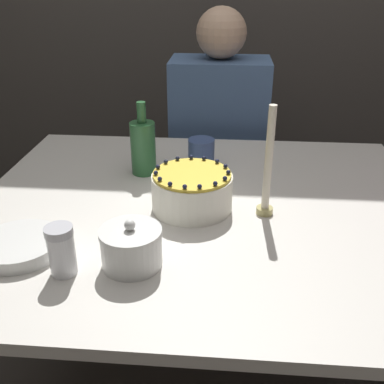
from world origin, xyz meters
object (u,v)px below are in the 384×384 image
at_px(cake, 192,191).
at_px(bottle, 143,147).
at_px(candle, 268,172).
at_px(sugar_shaker, 61,250).
at_px(person_man_blue_shirt, 218,170).
at_px(sugar_bowl, 131,247).

xyz_separation_m(cake, bottle, (-0.17, 0.22, 0.04)).
height_order(cake, candle, candle).
xyz_separation_m(sugar_shaker, person_man_blue_shirt, (0.30, 1.06, -0.27)).
height_order(cake, person_man_blue_shirt, person_man_blue_shirt).
distance_m(bottle, person_man_blue_shirt, 0.65).
bearing_deg(person_man_blue_shirt, cake, 86.03).
distance_m(sugar_bowl, sugar_shaker, 0.15).
bearing_deg(cake, candle, -4.60).
height_order(cake, bottle, bottle).
bearing_deg(sugar_bowl, person_man_blue_shirt, 80.95).
bearing_deg(person_man_blue_shirt, bottle, 67.07).
bearing_deg(cake, bottle, 127.71).
bearing_deg(sugar_bowl, cake, 67.77).
height_order(sugar_shaker, candle, candle).
height_order(candle, bottle, candle).
bearing_deg(cake, sugar_shaker, -128.74).
xyz_separation_m(bottle, person_man_blue_shirt, (0.22, 0.53, -0.30)).
relative_size(bottle, person_man_blue_shirt, 0.19).
relative_size(sugar_shaker, candle, 0.38).
bearing_deg(person_man_blue_shirt, sugar_bowl, 80.95).
bearing_deg(sugar_shaker, sugar_bowl, 16.62).
bearing_deg(bottle, person_man_blue_shirt, 67.07).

